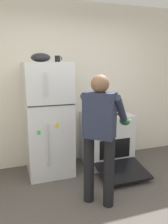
# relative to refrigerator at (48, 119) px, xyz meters

# --- Properties ---
(kitchen_wall_back) EXTENTS (6.00, 0.10, 2.70)m
(kitchen_wall_back) POSITION_rel_refrigerator_xyz_m (0.47, 0.38, 0.48)
(kitchen_wall_back) COLOR silver
(kitchen_wall_back) RESTS_ON ground
(refrigerator) EXTENTS (0.68, 0.72, 1.74)m
(refrigerator) POSITION_rel_refrigerator_xyz_m (0.00, 0.00, 0.00)
(refrigerator) COLOR silver
(refrigerator) RESTS_ON ground
(stove_range) EXTENTS (0.76, 1.20, 0.89)m
(stove_range) POSITION_rel_refrigerator_xyz_m (1.00, -0.02, -0.43)
(stove_range) COLOR silver
(stove_range) RESTS_ON ground
(person_cook) EXTENTS (0.69, 0.73, 1.60)m
(person_cook) POSITION_rel_refrigerator_xyz_m (0.44, -1.02, 0.09)
(person_cook) COLOR black
(person_cook) RESTS_ON ground
(red_pot) EXTENTS (0.37, 0.27, 0.11)m
(red_pot) POSITION_rel_refrigerator_xyz_m (0.84, -0.05, 0.08)
(red_pot) COLOR #236638
(red_pot) RESTS_ON stove_range
(coffee_mug) EXTENTS (0.11, 0.08, 0.10)m
(coffee_mug) POSITION_rel_refrigerator_xyz_m (0.18, 0.05, 0.92)
(coffee_mug) COLOR black
(coffee_mug) RESTS_ON refrigerator
(pepper_mill) EXTENTS (0.05, 0.05, 0.17)m
(pepper_mill) POSITION_rel_refrigerator_xyz_m (1.30, 0.20, 0.11)
(pepper_mill) COLOR brown
(pepper_mill) RESTS_ON stove_range
(mixing_bowl) EXTENTS (0.28, 0.28, 0.13)m
(mixing_bowl) POSITION_rel_refrigerator_xyz_m (-0.08, 0.00, 0.93)
(mixing_bowl) COLOR black
(mixing_bowl) RESTS_ON refrigerator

